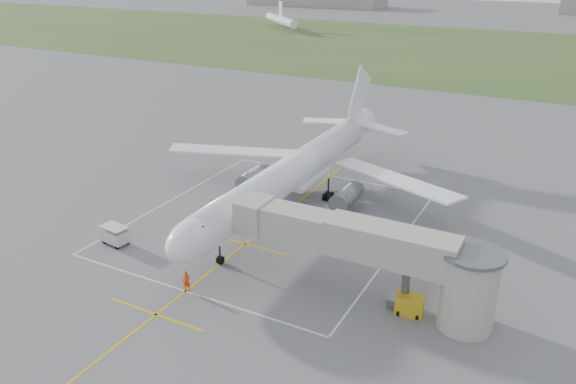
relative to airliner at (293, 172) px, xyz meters
The scene contains 11 objects.
ground 4.46m from the airliner, 90.00° to the right, with size 700.00×700.00×0.00m, color #565659.
grass_strip 129.32m from the airliner, 90.00° to the left, with size 700.00×120.00×0.02m, color #355525.
apron_markings 7.90m from the airliner, 90.00° to the right, with size 28.20×60.00×0.01m.
airliner is the anchor object (origin of this frame).
jet_bridge 21.22m from the airliner, 42.19° to the right, with size 23.40×5.00×7.20m.
gpu_unit 23.96m from the airliner, 38.29° to the right, with size 2.42×1.83×1.70m.
baggage_cart 20.98m from the airliner, 125.01° to the right, with size 3.05×2.05×2.00m.
ramp_worker_nose 20.85m from the airliner, 89.82° to the right, with size 0.71×0.46×1.94m, color #D73C06.
ramp_worker_wing 5.52m from the airliner, behind, with size 0.89×0.69×1.83m, color #E34407.
distant_hangars 264.94m from the airliner, 93.50° to the left, with size 345.00×49.00×12.00m.
distant_aircraft 160.50m from the airliner, 86.60° to the left, with size 214.84×39.77×8.85m.
Camera 1 is at (28.08, -53.32, 27.66)m, focal length 35.00 mm.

